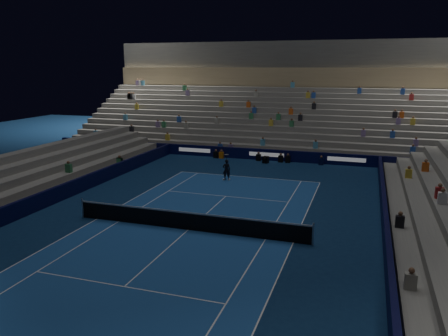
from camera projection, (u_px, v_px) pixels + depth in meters
name	position (u px, v px, depth m)	size (l,w,h in m)	color
ground	(188.00, 230.00, 22.93)	(90.00, 90.00, 0.00)	#0C2449
court_surface	(188.00, 230.00, 22.93)	(10.97, 23.77, 0.01)	#1A4890
sponsor_barrier_far	(267.00, 155.00, 39.96)	(44.00, 0.25, 1.00)	#080932
sponsor_barrier_east	(387.00, 244.00, 19.89)	(0.25, 37.00, 1.00)	black
sponsor_barrier_west	(35.00, 203.00, 25.75)	(0.25, 37.00, 1.00)	black
grandstand_main	(286.00, 113.00, 48.02)	(44.00, 15.20, 11.20)	slate
tennis_net	(188.00, 221.00, 22.82)	(12.90, 0.10, 1.10)	#B2B2B7
tennis_player	(227.00, 170.00, 32.86)	(0.57, 0.38, 1.57)	black
broadcast_camera	(266.00, 160.00, 38.85)	(0.53, 0.93, 0.59)	black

